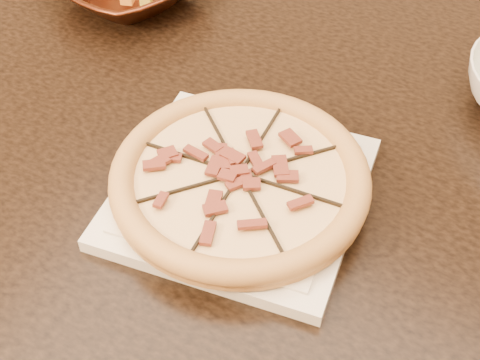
% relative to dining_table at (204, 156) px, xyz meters
% --- Properties ---
extents(dining_table, '(1.45, 0.93, 0.75)m').
position_rel_dining_table_xyz_m(dining_table, '(0.00, 0.00, 0.00)').
color(dining_table, black).
rests_on(dining_table, floor).
extents(plate, '(0.31, 0.31, 0.02)m').
position_rel_dining_table_xyz_m(plate, '(0.13, -0.13, 0.11)').
color(plate, beige).
rests_on(plate, dining_table).
extents(pizza, '(0.30, 0.30, 0.03)m').
position_rel_dining_table_xyz_m(pizza, '(0.13, -0.13, 0.13)').
color(pizza, tan).
rests_on(pizza, plate).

